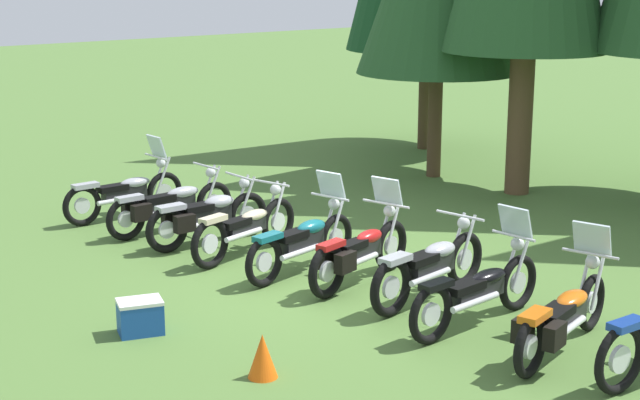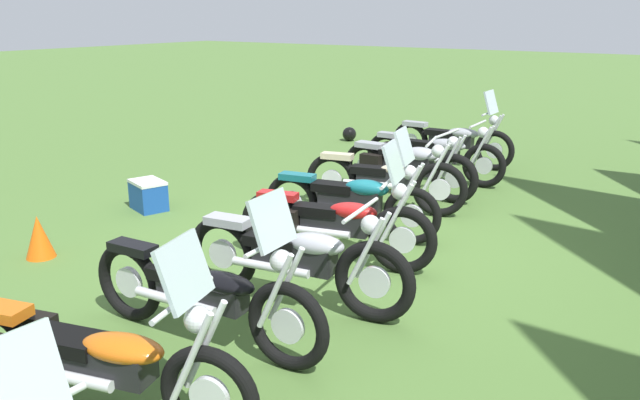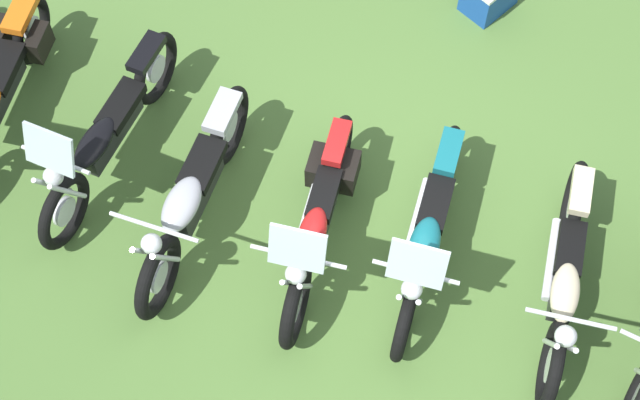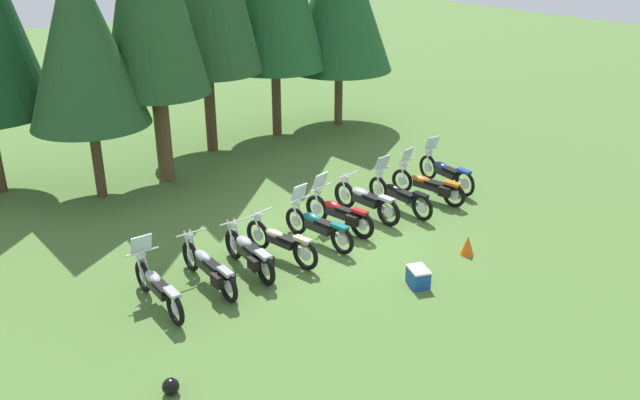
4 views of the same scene
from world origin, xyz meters
The scene contains 12 objects.
ground_plane centered at (0.00, 0.00, 0.00)m, with size 80.00×80.00×0.00m, color #4C7033.
motorcycle_0 centered at (-4.71, -0.66, 0.46)m, with size 0.70×2.27×1.36m.
motorcycle_1 centered at (-3.50, -0.53, 0.44)m, with size 0.72×2.37×1.00m.
motorcycle_2 centered at (-2.49, -0.46, 0.46)m, with size 0.76×2.17×1.01m.
motorcycle_3 centered at (-1.61, -0.33, 0.44)m, with size 0.80×2.21×1.02m.
motorcycle_4 centered at (-0.45, -0.16, 0.47)m, with size 0.73×2.21×1.36m.
motorcycle_5 centered at (0.42, 0.12, 0.46)m, with size 0.88×2.18×1.37m.
motorcycle_6 centered at (1.48, 0.40, 0.46)m, with size 0.74×2.31×1.03m.
motorcycle_7 centered at (2.47, 0.22, 0.46)m, with size 0.63×2.36×1.37m.
motorcycle_8 centered at (3.63, 0.29, 0.45)m, with size 0.95×2.32×1.35m.
picnic_cooler centered at (0.16, -3.06, 0.21)m, with size 0.52×0.61×0.41m.
traffic_cone centered at (2.07, -2.67, 0.24)m, with size 0.32×0.32×0.48m, color #EA590F.
Camera 1 is at (9.81, -8.14, 4.25)m, focal length 54.42 mm.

